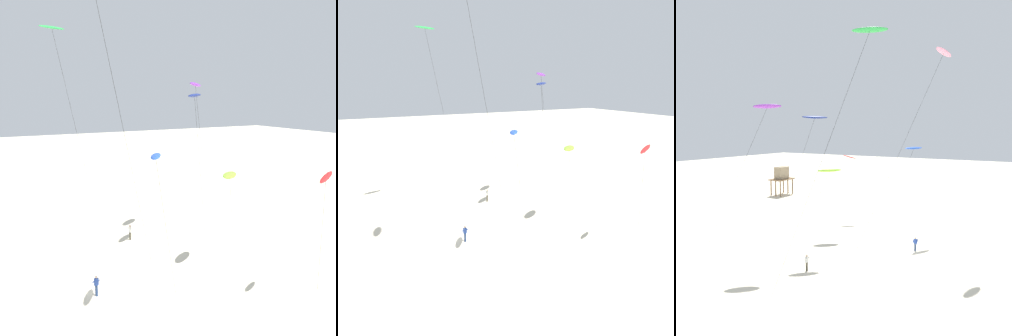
# 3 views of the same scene
# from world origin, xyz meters

# --- Properties ---
(ground_plane) EXTENTS (260.00, 260.00, 0.00)m
(ground_plane) POSITION_xyz_m (0.00, 0.00, 0.00)
(ground_plane) COLOR beige
(kite_lime) EXTENTS (3.96, 4.31, 8.98)m
(kite_lime) POSITION_xyz_m (2.74, 12.12, 8.62)
(kite_lime) COLOR #8CD833
(kite_lime) RESTS_ON ground
(kite_red) EXTENTS (2.41, 3.02, 10.16)m
(kite_red) POSITION_xyz_m (11.51, 14.01, 9.64)
(kite_red) COLOR red
(kite_red) RESTS_ON ground
(kite_purple) EXTENTS (6.44, 6.93, 16.97)m
(kite_purple) POSITION_xyz_m (-6.40, 14.37, 16.51)
(kite_purple) COLOR purple
(kite_purple) RESTS_ON ground
(kite_green) EXTENTS (6.51, 7.59, 21.99)m
(kite_green) POSITION_xyz_m (-9.63, 0.41, 21.47)
(kite_green) COLOR green
(kite_green) RESTS_ON ground
(kite_blue) EXTENTS (4.53, 4.37, 11.88)m
(kite_blue) POSITION_xyz_m (7.71, 2.24, 11.58)
(kite_blue) COLOR blue
(kite_blue) RESTS_ON ground
(kite_navy) EXTENTS (4.96, 5.36, 15.74)m
(kite_navy) POSITION_xyz_m (-1.75, 11.28, 15.41)
(kite_navy) COLOR navy
(kite_navy) RESTS_ON ground
(kite_flyer_nearest) EXTENTS (0.56, 0.53, 1.67)m
(kite_flyer_nearest) POSITION_xyz_m (-8.55, 7.56, 0.89)
(kite_flyer_nearest) COLOR #4C4738
(kite_flyer_nearest) RESTS_ON ground
(kite_flyer_middle) EXTENTS (0.51, 0.53, 1.67)m
(kite_flyer_middle) POSITION_xyz_m (2.06, -0.11, 0.89)
(kite_flyer_middle) COLOR navy
(kite_flyer_middle) RESTS_ON ground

